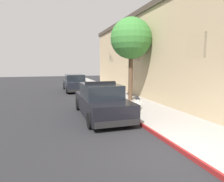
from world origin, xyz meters
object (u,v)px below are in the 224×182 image
object	(u,v)px
police_cruiser	(101,101)
street_tree	(131,39)
parked_car_silver_ahead	(75,83)
fire_hydrant	(138,103)

from	to	relation	value
police_cruiser	street_tree	world-z (taller)	street_tree
police_cruiser	street_tree	distance (m)	5.28
street_tree	parked_car_silver_ahead	bearing A→B (deg)	112.25
police_cruiser	street_tree	size ratio (longest dim) A/B	0.91
police_cruiser	fire_hydrant	distance (m)	2.07
parked_car_silver_ahead	fire_hydrant	bearing A→B (deg)	-77.81
parked_car_silver_ahead	street_tree	distance (m)	8.16
fire_hydrant	street_tree	bearing A→B (deg)	74.98
parked_car_silver_ahead	street_tree	xyz separation A→B (m)	(2.81, -6.87, 3.38)
police_cruiser	parked_car_silver_ahead	world-z (taller)	police_cruiser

